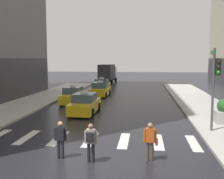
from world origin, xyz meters
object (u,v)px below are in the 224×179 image
taxi_second (73,96)px  pedestrian_plain_coat (60,137)px  box_truck (108,73)px  traffic_light_pole (215,78)px  pedestrian_with_backpack (91,140)px  taxi_third (100,90)px  taxi_lead (85,104)px  taxi_fourth (102,85)px  pedestrian_with_handbag (150,139)px  planter_near_corner (224,112)px

taxi_second → pedestrian_plain_coat: taxi_second is taller
box_truck → pedestrian_plain_coat: (2.95, -36.82, -0.91)m
traffic_light_pole → pedestrian_with_backpack: bearing=-139.4°
taxi_third → box_truck: size_ratio=0.60×
taxi_lead → traffic_light_pole: bearing=-28.9°
taxi_lead → taxi_third: (-0.43, 10.32, 0.00)m
taxi_fourth → box_truck: (-0.69, 11.04, 1.13)m
taxi_second → taxi_third: 5.85m
traffic_light_pole → pedestrian_plain_coat: (-7.62, -5.05, -2.32)m
taxi_third → pedestrian_plain_coat: size_ratio=2.79×
traffic_light_pole → box_truck: bearing=108.4°
taxi_second → pedestrian_with_handbag: (7.18, -14.40, 0.21)m
pedestrian_plain_coat → taxi_third: bearing=94.3°
taxi_lead → planter_near_corner: (9.86, -2.81, 0.15)m
taxi_fourth → planter_near_corner: taxi_fourth is taller
taxi_lead → planter_near_corner: 10.25m
taxi_lead → pedestrian_plain_coat: bearing=-83.6°
planter_near_corner → box_truck: bearing=111.5°
taxi_lead → pedestrian_with_backpack: (2.50, -10.15, 0.25)m
taxi_third → planter_near_corner: bearing=-51.9°
traffic_light_pole → planter_near_corner: bearing=60.6°
taxi_second → planter_near_corner: 14.23m
traffic_light_pole → pedestrian_with_backpack: traffic_light_pole is taller
pedestrian_with_handbag → pedestrian_plain_coat: (-3.87, -0.20, 0.01)m
traffic_light_pole → pedestrian_with_backpack: (-6.23, -5.34, -2.29)m
taxi_third → taxi_fourth: bearing=97.4°
pedestrian_with_handbag → planter_near_corner: size_ratio=1.03×
taxi_third → planter_near_corner: 16.67m
pedestrian_with_backpack → taxi_third: bearing=98.1°
taxi_lead → taxi_second: same height
planter_near_corner → pedestrian_with_handbag: bearing=-125.5°
taxi_second → taxi_third: (1.78, 5.58, 0.00)m
box_truck → planter_near_corner: (11.70, -29.76, -0.98)m
taxi_third → pedestrian_plain_coat: bearing=-85.7°
taxi_second → taxi_third: bearing=72.3°
taxi_third → pedestrian_with_handbag: 20.70m
taxi_lead → pedestrian_plain_coat: size_ratio=2.77×
traffic_light_pole → taxi_lead: bearing=151.1°
pedestrian_with_backpack → pedestrian_plain_coat: size_ratio=1.00×
taxi_lead → pedestrian_with_handbag: bearing=-62.8°
pedestrian_with_backpack → pedestrian_plain_coat: 1.42m
taxi_lead → pedestrian_plain_coat: 9.92m
pedestrian_with_handbag → planter_near_corner: 8.42m
taxi_third → planter_near_corner: taxi_third is taller
taxi_second → taxi_fourth: bearing=84.6°
taxi_third → pedestrian_with_handbag: taxi_third is taller
box_truck → taxi_third: bearing=-85.1°
taxi_lead → taxi_third: size_ratio=0.99×
taxi_lead → box_truck: 27.05m
pedestrian_plain_coat → taxi_second: bearing=102.8°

